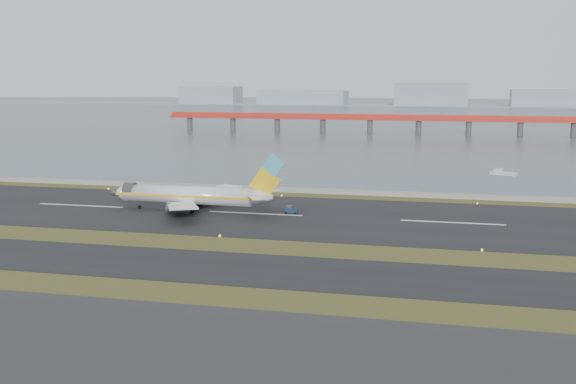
% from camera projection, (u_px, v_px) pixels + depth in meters
% --- Properties ---
extents(ground, '(1000.00, 1000.00, 0.00)m').
position_uv_depth(ground, '(205.00, 247.00, 120.71)').
color(ground, '#384217').
rests_on(ground, ground).
extents(apron_strip, '(1000.00, 50.00, 0.10)m').
position_uv_depth(apron_strip, '(4.00, 378.00, 67.92)').
color(apron_strip, '#2B2B2D').
rests_on(apron_strip, ground).
extents(taxiway_strip, '(1000.00, 18.00, 0.10)m').
position_uv_depth(taxiway_strip, '(178.00, 264.00, 109.19)').
color(taxiway_strip, black).
rests_on(taxiway_strip, ground).
extents(runway_strip, '(1000.00, 45.00, 0.10)m').
position_uv_depth(runway_strip, '(255.00, 214.00, 149.50)').
color(runway_strip, black).
rests_on(runway_strip, ground).
extents(seawall, '(1000.00, 2.50, 1.00)m').
position_uv_depth(seawall, '(289.00, 190.00, 178.22)').
color(seawall, '#989893').
rests_on(seawall, ground).
extents(bay_water, '(1400.00, 800.00, 1.30)m').
position_uv_depth(bay_water, '(409.00, 113.00, 562.18)').
color(bay_water, '#414C5D').
rests_on(bay_water, ground).
extents(red_pier, '(260.00, 5.00, 10.20)m').
position_uv_depth(red_pier, '(419.00, 120.00, 354.84)').
color(red_pier, red).
rests_on(red_pier, ground).
extents(far_shoreline, '(1400.00, 80.00, 60.50)m').
position_uv_depth(far_shoreline, '(435.00, 99.00, 711.61)').
color(far_shoreline, '#97A2B3').
rests_on(far_shoreline, ground).
extents(airliner, '(38.52, 32.89, 12.80)m').
position_uv_depth(airliner, '(194.00, 196.00, 151.53)').
color(airliner, white).
rests_on(airliner, ground).
extents(pushback_tug, '(2.83, 1.77, 1.76)m').
position_uv_depth(pushback_tug, '(291.00, 210.00, 149.11)').
color(pushback_tug, '#15263B').
rests_on(pushback_tug, ground).
extents(workboat_near, '(7.89, 5.21, 1.84)m').
position_uv_depth(workboat_near, '(503.00, 173.00, 208.70)').
color(workboat_near, silver).
rests_on(workboat_near, ground).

